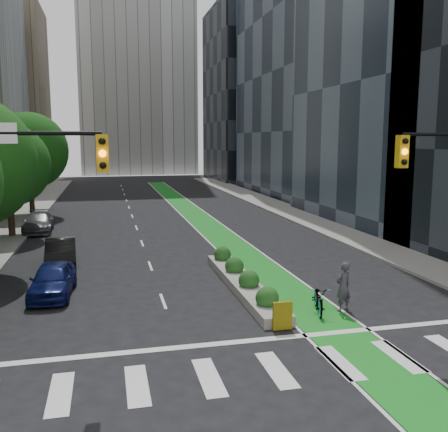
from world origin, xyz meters
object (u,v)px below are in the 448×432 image
parked_car_left_mid (61,253)px  parked_car_left_near (53,280)px  median_planter (242,280)px  cyclist (343,287)px  parked_car_left_far (39,222)px  bicycle (319,298)px

parked_car_left_mid → parked_car_left_near: bearing=-92.9°
median_planter → parked_car_left_near: parked_car_left_near is taller
median_planter → parked_car_left_mid: (-8.28, 5.94, 0.35)m
cyclist → parked_car_left_far: size_ratio=0.41×
median_planter → parked_car_left_far: 19.95m
parked_car_left_mid → bicycle: bearing=-46.9°
median_planter → parked_car_left_mid: size_ratio=2.34×
median_planter → parked_car_left_near: (-8.20, 0.82, 0.34)m
parked_car_left_near → parked_car_left_far: parked_car_left_near is taller
cyclist → parked_car_left_far: cyclist is taller
bicycle → cyclist: 1.07m
bicycle → parked_car_left_mid: size_ratio=0.47×
cyclist → parked_car_left_far: (-13.70, 20.68, -0.28)m
bicycle → median_planter: bearing=135.3°
bicycle → parked_car_left_mid: 14.13m
bicycle → parked_car_left_far: size_ratio=0.43×
parked_car_left_near → parked_car_left_far: bearing=102.3°
bicycle → parked_car_left_near: bearing=172.7°
cyclist → bicycle: bearing=-28.0°
median_planter → parked_car_left_near: size_ratio=2.46×
bicycle → parked_car_left_near: size_ratio=0.50×
bicycle → parked_car_left_mid: bearing=153.5°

